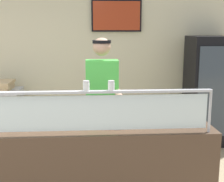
% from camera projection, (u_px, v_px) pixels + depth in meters
% --- Properties ---
extents(ground_plane, '(12.00, 12.00, 0.00)m').
position_uv_depth(ground_plane, '(102.00, 182.00, 3.89)').
color(ground_plane, tan).
rests_on(ground_plane, ground).
extents(shop_rear_unit, '(6.48, 0.13, 2.70)m').
position_uv_depth(shop_rear_unit, '(98.00, 58.00, 5.32)').
color(shop_rear_unit, beige).
rests_on(shop_rear_unit, ground).
extents(serving_counter, '(2.08, 0.70, 0.95)m').
position_uv_depth(serving_counter, '(103.00, 170.00, 3.16)').
color(serving_counter, '#4C3828').
rests_on(serving_counter, ground).
extents(sneeze_guard, '(1.90, 0.06, 0.39)m').
position_uv_depth(sneeze_guard, '(104.00, 106.00, 2.73)').
color(sneeze_guard, '#B2B5BC').
rests_on(sneeze_guard, serving_counter).
extents(pizza_tray, '(0.41, 0.41, 0.04)m').
position_uv_depth(pizza_tray, '(115.00, 122.00, 3.09)').
color(pizza_tray, '#9EA0A8').
rests_on(pizza_tray, serving_counter).
extents(pizza_server, '(0.09, 0.28, 0.01)m').
position_uv_depth(pizza_server, '(119.00, 120.00, 3.07)').
color(pizza_server, '#ADAFB7').
rests_on(pizza_server, pizza_tray).
extents(parmesan_shaker, '(0.06, 0.06, 0.09)m').
position_uv_depth(parmesan_shaker, '(86.00, 86.00, 2.68)').
color(parmesan_shaker, white).
rests_on(parmesan_shaker, sneeze_guard).
extents(pepper_flake_shaker, '(0.06, 0.06, 0.09)m').
position_uv_depth(pepper_flake_shaker, '(111.00, 86.00, 2.70)').
color(pepper_flake_shaker, white).
rests_on(pepper_flake_shaker, sneeze_guard).
extents(worker_figure, '(0.41, 0.50, 1.76)m').
position_uv_depth(worker_figure, '(103.00, 101.00, 3.76)').
color(worker_figure, '#23232D').
rests_on(worker_figure, ground).
extents(drink_fridge, '(0.71, 0.64, 1.74)m').
position_uv_depth(drink_fridge, '(210.00, 90.00, 5.10)').
color(drink_fridge, black).
rests_on(drink_fridge, ground).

